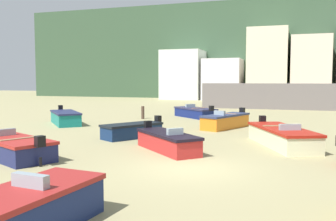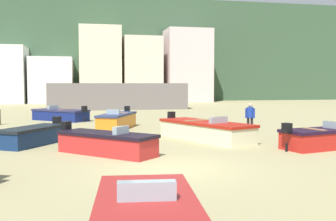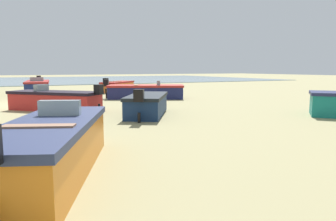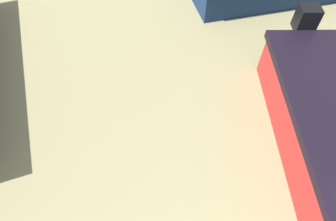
% 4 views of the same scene
% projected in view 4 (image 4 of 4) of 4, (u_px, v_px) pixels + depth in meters
% --- Properties ---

